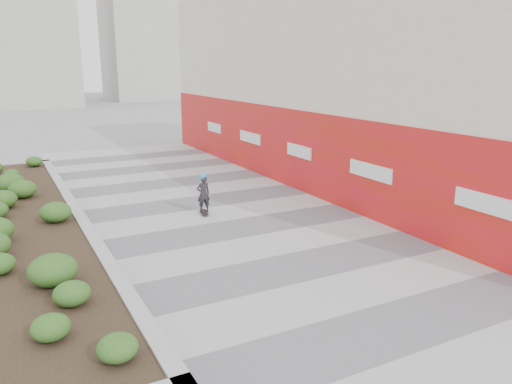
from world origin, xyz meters
The scene contains 7 objects.
ground centered at (0.00, 0.00, 0.00)m, with size 160.00×160.00×0.00m, color gray.
walkway centered at (0.00, 3.00, 0.01)m, with size 8.00×36.00×0.01m, color #A8A8AD.
building centered at (6.98, 8.98, 3.98)m, with size 6.04×24.08×8.00m.
planter centered at (-5.50, 7.00, 0.42)m, with size 3.00×18.00×0.90m.
distant_bldg_north_r centered at (15.00, 60.00, 12.00)m, with size 14.00×10.00×24.00m, color #ADAAA3.
manhole_cover centered at (0.50, 3.00, 0.00)m, with size 0.44×0.44×0.01m, color #595654.
skateboarder centered at (-0.38, 6.79, 0.68)m, with size 0.43×0.75×1.33m.
Camera 1 is at (-6.00, -7.45, 4.66)m, focal length 35.00 mm.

